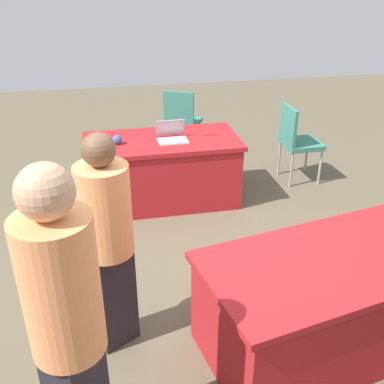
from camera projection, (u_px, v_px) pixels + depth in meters
The scene contains 10 objects.
ground_plane at pixel (194, 291), 3.78m from camera, with size 14.40×14.40×0.00m, color brown.
table_foreground at pixel (163, 170), 5.08m from camera, with size 1.70×0.85×0.75m.
table_mid_right at pixel (332, 301), 3.11m from camera, with size 1.97×1.23×0.75m.
chair_near_front at pixel (297, 139), 5.49m from camera, with size 0.45×0.45×0.96m.
chair_tucked_right at pixel (182, 119), 6.20m from camera, with size 0.60×0.60×0.96m.
person_presenter at pixel (107, 237), 2.91m from camera, with size 0.46×0.46×1.59m.
person_attendee_standing at pixel (67, 324), 2.03m from camera, with size 0.47×0.47×1.80m.
laptop_silver at pixel (172, 137), 4.87m from camera, with size 0.33×0.30×0.21m.
yarn_ball at pixel (117, 140), 4.75m from camera, with size 0.10×0.10×0.10m, color #3F5999.
scissors_red at pixel (210, 135), 5.03m from camera, with size 0.18×0.04×0.01m, color red.
Camera 1 is at (0.62, 2.93, 2.46)m, focal length 42.03 mm.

